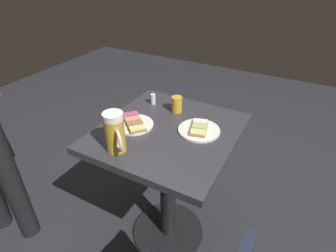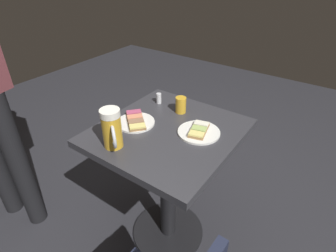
% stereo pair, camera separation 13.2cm
% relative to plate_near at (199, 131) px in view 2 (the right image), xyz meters
% --- Properties ---
extents(ground_plane, '(6.00, 6.00, 0.00)m').
position_rel_plate_near_xyz_m(ground_plane, '(0.14, 0.06, -0.79)').
color(ground_plane, '#28282D').
extents(cafe_table, '(0.65, 0.69, 0.78)m').
position_rel_plate_near_xyz_m(cafe_table, '(0.14, 0.06, -0.20)').
color(cafe_table, black).
rests_on(cafe_table, ground_plane).
extents(plate_near, '(0.20, 0.20, 0.03)m').
position_rel_plate_near_xyz_m(plate_near, '(0.00, 0.00, 0.00)').
color(plate_near, white).
rests_on(plate_near, cafe_table).
extents(plate_far, '(0.19, 0.19, 0.03)m').
position_rel_plate_near_xyz_m(plate_far, '(0.30, 0.11, 0.00)').
color(plate_far, white).
rests_on(plate_far, cafe_table).
extents(beer_mug, '(0.13, 0.11, 0.18)m').
position_rel_plate_near_xyz_m(beer_mug, '(0.25, 0.31, 0.08)').
color(beer_mug, gold).
rests_on(beer_mug, cafe_table).
extents(beer_glass_small, '(0.06, 0.06, 0.09)m').
position_rel_plate_near_xyz_m(beer_glass_small, '(0.18, -0.12, 0.03)').
color(beer_glass_small, gold).
rests_on(beer_glass_small, cafe_table).
extents(salt_shaker, '(0.03, 0.03, 0.06)m').
position_rel_plate_near_xyz_m(salt_shaker, '(0.34, -0.14, 0.02)').
color(salt_shaker, silver).
rests_on(salt_shaker, cafe_table).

